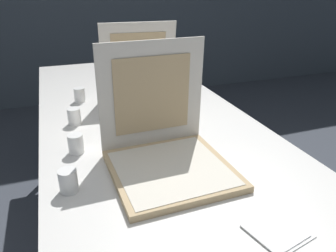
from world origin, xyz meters
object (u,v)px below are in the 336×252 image
object	(u,v)px
table	(150,132)
cup_white_far	(80,95)
cup_white_mid	(74,116)
cup_white_near_center	(76,144)
napkin_pile	(276,231)
pizza_box_middle	(144,95)
cup_white_near_left	(68,181)
pizza_box_front	(167,152)

from	to	relation	value
table	cup_white_far	xyz separation A→B (m)	(-0.25, 0.38, 0.08)
cup_white_far	cup_white_mid	bearing A→B (deg)	-100.38
cup_white_near_center	napkin_pile	size ratio (longest dim) A/B	0.45
cup_white_near_center	cup_white_far	distance (m)	0.55
cup_white_near_center	cup_white_mid	bearing A→B (deg)	86.21
pizza_box_middle	cup_white_mid	world-z (taller)	pizza_box_middle
napkin_pile	cup_white_near_left	bearing A→B (deg)	143.27
napkin_pile	pizza_box_front	bearing A→B (deg)	111.95
cup_white_near_center	napkin_pile	distance (m)	0.72
pizza_box_front	cup_white_far	size ratio (longest dim) A/B	5.61
cup_white_near_center	napkin_pile	xyz separation A→B (m)	(0.42, -0.58, -0.03)
pizza_box_middle	pizza_box_front	bearing A→B (deg)	-93.77
table	cup_white_near_left	distance (m)	0.54
table	cup_white_near_left	bearing A→B (deg)	-132.92
cup_white_near_left	napkin_pile	xyz separation A→B (m)	(0.47, -0.35, -0.03)
cup_white_mid	cup_white_far	xyz separation A→B (m)	(0.05, 0.28, 0.00)
table	cup_white_mid	distance (m)	0.33
cup_white_mid	cup_white_near_left	xyz separation A→B (m)	(-0.06, -0.49, 0.00)
table	cup_white_near_left	size ratio (longest dim) A/B	34.09
pizza_box_front	napkin_pile	world-z (taller)	pizza_box_front
cup_white_far	napkin_pile	size ratio (longest dim) A/B	0.45
pizza_box_middle	cup_white_mid	bearing A→B (deg)	-156.23
cup_white_near_center	cup_white_mid	size ratio (longest dim) A/B	1.00
cup_white_mid	cup_white_far	size ratio (longest dim) A/B	1.00
pizza_box_front	cup_white_near_left	distance (m)	0.32
napkin_pile	cup_white_mid	bearing A→B (deg)	115.77
cup_white_near_center	cup_white_far	xyz separation A→B (m)	(0.07, 0.54, 0.00)
cup_white_near_center	pizza_box_front	bearing A→B (deg)	-36.46
cup_white_mid	cup_white_near_left	distance (m)	0.50
table	cup_white_near_center	distance (m)	0.37
table	cup_white_near_center	world-z (taller)	cup_white_near_center
pizza_box_front	cup_white_mid	world-z (taller)	pizza_box_front
pizza_box_middle	cup_white_near_left	distance (m)	0.73
pizza_box_middle	cup_white_near_left	bearing A→B (deg)	-118.53
pizza_box_front	table	bearing A→B (deg)	80.83
pizza_box_front	cup_white_near_left	size ratio (longest dim) A/B	5.61
cup_white_mid	cup_white_near_left	bearing A→B (deg)	-96.98
pizza_box_middle	cup_white_far	distance (m)	0.33
pizza_box_middle	cup_white_near_left	size ratio (longest dim) A/B	5.76
pizza_box_front	pizza_box_middle	distance (m)	0.59
pizza_box_front	napkin_pile	bearing A→B (deg)	-69.27
cup_white_mid	pizza_box_middle	bearing A→B (deg)	19.02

